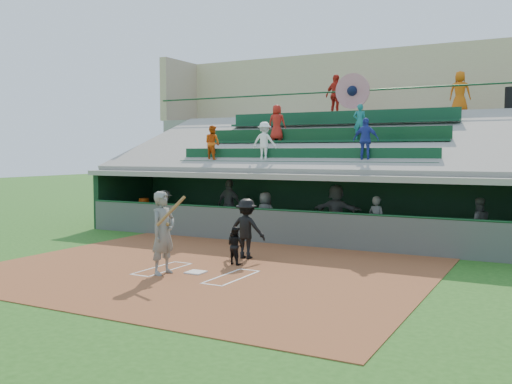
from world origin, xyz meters
The scene contains 21 objects.
ground centered at (0.00, 0.00, 0.00)m, with size 100.00×100.00×0.00m, color #235618.
dirt_slab centered at (0.00, 0.50, 0.01)m, with size 11.00×9.00×0.02m, color brown.
home_plate centered at (0.00, 0.00, 0.04)m, with size 0.43×0.43×0.03m, color silver.
batters_box_chalk centered at (0.00, 0.00, 0.02)m, with size 2.65×1.85×0.01m.
dugout_floor centered at (0.00, 6.75, 0.02)m, with size 16.00×3.50×0.04m, color gray.
concourse_slab centered at (0.00, 13.50, 2.30)m, with size 20.00×3.00×4.60m, color gray.
grandstand centered at (-0.01, 10.51, 2.26)m, with size 20.40×10.40×7.80m.
batter_at_plate centered at (-0.61, -0.49, 1.04)m, with size 0.90×0.81×2.03m.
catcher centered at (0.33, 1.39, 0.52)m, with size 0.49×0.38×1.01m, color black.
home_umpire centered at (0.17, 2.28, 0.86)m, with size 1.08×0.62×1.68m, color black.
dugout_bench centered at (0.11, 8.12, 0.29)m, with size 16.70×0.50×0.50m, color #8F5F34.
white_table centered at (-6.80, 6.37, 0.40)m, with size 0.82×0.61×0.71m, color white.
water_cooler centered at (-6.74, 6.35, 0.96)m, with size 0.41×0.41×0.41m, color #E34C0D.
dugout_player_a centered at (-5.09, 5.50, 0.81)m, with size 1.00×0.57×1.54m, color #51534F.
dugout_player_b centered at (-3.17, 7.03, 1.00)m, with size 1.12×0.47×1.92m, color #565954.
dugout_player_c centered at (-1.16, 6.08, 0.82)m, with size 0.77×0.50×1.57m, color #5A5C57.
dugout_player_d centered at (1.14, 6.92, 0.97)m, with size 1.72×0.55×1.85m, color #5A5D58.
dugout_player_e centered at (2.84, 5.94, 0.83)m, with size 0.58×0.38×1.58m, color #575954.
dugout_player_f centered at (5.78, 6.49, 0.84)m, with size 0.78×0.61×1.60m, color #525550.
concourse_staff_a centered at (-1.01, 12.75, 5.53)m, with size 1.09×0.45×1.86m, color red.
concourse_staff_b centered at (4.19, 13.17, 5.45)m, with size 0.83×0.54×1.71m, color #CD5B0C.
Camera 1 is at (7.81, -11.59, 2.99)m, focal length 40.00 mm.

